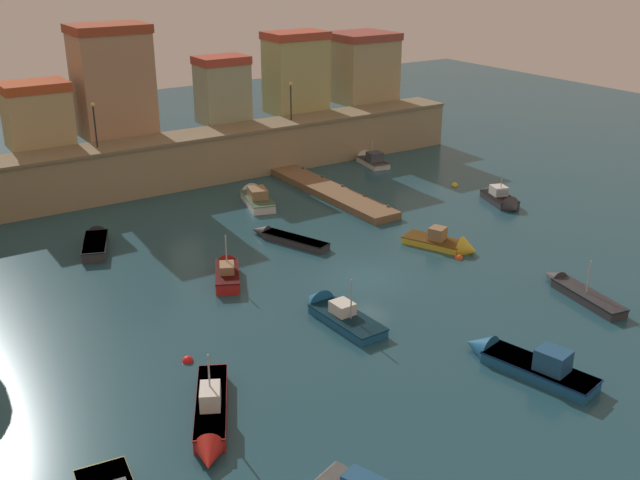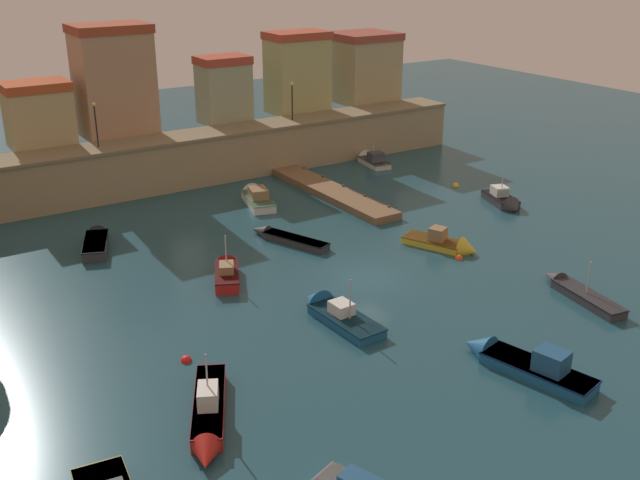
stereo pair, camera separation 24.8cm
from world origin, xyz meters
TOP-DOWN VIEW (x-y plane):
  - ground_plane at (0.00, 0.00)m, footprint 132.85×132.85m
  - quay_wall at (0.00, 23.98)m, footprint 51.27×3.97m
  - old_town_backdrop at (-2.89, 28.14)m, footprint 49.01×5.70m
  - pier_dock at (7.16, 14.60)m, footprint 2.50×15.09m
  - quay_lamp_0 at (-8.49, 23.98)m, footprint 0.32×0.32m
  - quay_lamp_1 at (9.14, 23.98)m, footprint 0.32×0.32m
  - moored_boat_0 at (8.84, -8.38)m, footprint 2.30×6.42m
  - moored_boat_1 at (-7.04, 4.80)m, footprint 3.31×4.88m
  - moored_boat_2 at (17.02, 5.22)m, footprint 2.93×4.79m
  - moored_boat_3 at (-1.10, 8.15)m, footprint 3.32×6.34m
  - moored_boat_4 at (7.36, 0.98)m, footprint 3.57×5.37m
  - moored_boat_5 at (0.02, -12.38)m, footprint 3.16×6.95m
  - moored_boat_6 at (-14.39, -8.33)m, footprint 4.36×6.86m
  - moored_boat_7 at (-12.16, 14.11)m, footprint 3.27×5.55m
  - moored_boat_8 at (15.39, 20.46)m, footprint 2.30×4.80m
  - moored_boat_9 at (-4.46, -2.95)m, footprint 2.03×6.10m
  - moored_boat_12 at (1.25, 16.48)m, footprint 3.14×5.99m
  - mooring_buoy_0 at (6.85, -0.72)m, footprint 0.53×0.53m
  - mooring_buoy_1 at (-13.10, -2.96)m, footprint 0.55×0.55m
  - mooring_buoy_2 at (17.31, 11.03)m, footprint 0.58×0.58m

SIDE VIEW (x-z plane):
  - ground_plane at x=0.00m, z-range 0.00..0.00m
  - mooring_buoy_0 at x=6.85m, z-range -0.27..0.27m
  - mooring_buoy_1 at x=-13.10m, z-range -0.28..0.28m
  - mooring_buoy_2 at x=17.31m, z-range -0.29..0.29m
  - moored_boat_3 at x=-1.10m, z-range -0.26..0.79m
  - pier_dock at x=7.16m, z-range -0.07..0.63m
  - moored_boat_0 at x=8.84m, z-range -1.10..1.68m
  - moored_boat_9 at x=-4.46m, z-range -1.36..2.02m
  - moored_boat_4 at x=7.36m, z-range -0.62..1.29m
  - moored_boat_8 at x=15.39m, z-range -1.00..1.76m
  - moored_boat_7 at x=-12.16m, z-range -0.29..1.08m
  - moored_boat_2 at x=17.02m, z-range -0.83..1.62m
  - moored_boat_5 at x=0.02m, z-range -0.63..1.51m
  - moored_boat_1 at x=-7.04m, z-range -1.13..2.03m
  - moored_boat_12 at x=1.25m, z-range -0.49..1.41m
  - moored_boat_6 at x=-14.39m, z-range -1.20..2.13m
  - quay_wall at x=0.00m, z-range 0.01..4.19m
  - quay_lamp_1 at x=9.14m, z-range 4.74..8.13m
  - quay_lamp_0 at x=-8.49m, z-range 4.75..8.25m
  - old_town_backdrop at x=-2.89m, z-range 3.33..12.45m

